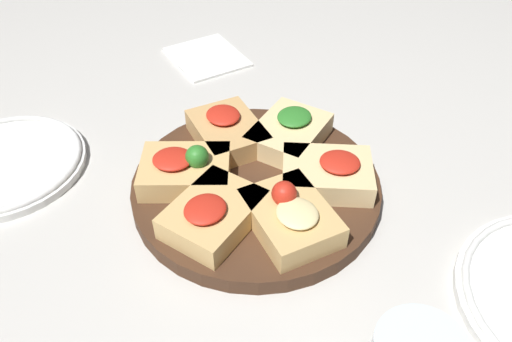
{
  "coord_description": "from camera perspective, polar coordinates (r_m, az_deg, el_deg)",
  "views": [
    {
      "loc": [
        -0.31,
        0.32,
        0.43
      ],
      "look_at": [
        0.0,
        0.0,
        0.04
      ],
      "focal_mm": 35.0,
      "sensor_mm": 36.0,
      "label": 1
    }
  ],
  "objects": [
    {
      "name": "focaccia_slice_0",
      "position": [
        0.54,
        -4.94,
        -4.89
      ],
      "size": [
        0.1,
        0.12,
        0.04
      ],
      "color": "tan",
      "rests_on": "serving_board"
    },
    {
      "name": "plate_right",
      "position": [
        0.72,
        -26.79,
        0.8
      ],
      "size": [
        0.2,
        0.2,
        0.02
      ],
      "color": "white",
      "rests_on": "ground_plane"
    },
    {
      "name": "ground_plane",
      "position": [
        0.62,
        0.0,
        -2.43
      ],
      "size": [
        3.0,
        3.0,
        0.0
      ],
      "primitive_type": "plane",
      "color": "beige"
    },
    {
      "name": "serving_board",
      "position": [
        0.61,
        0.0,
        -1.73
      ],
      "size": [
        0.3,
        0.3,
        0.02
      ],
      "primitive_type": "cylinder",
      "color": "#422819",
      "rests_on": "ground_plane"
    },
    {
      "name": "focaccia_slice_4",
      "position": [
        0.65,
        -3.3,
        4.58
      ],
      "size": [
        0.13,
        0.11,
        0.04
      ],
      "color": "tan",
      "rests_on": "serving_board"
    },
    {
      "name": "focaccia_slice_3",
      "position": [
        0.65,
        3.83,
        4.41
      ],
      "size": [
        0.1,
        0.12,
        0.04
      ],
      "color": "#E5C689",
      "rests_on": "serving_board"
    },
    {
      "name": "focaccia_slice_2",
      "position": [
        0.59,
        8.22,
        -0.23
      ],
      "size": [
        0.13,
        0.13,
        0.04
      ],
      "color": "#E5C689",
      "rests_on": "serving_board"
    },
    {
      "name": "focaccia_slice_5",
      "position": [
        0.6,
        -8.08,
        0.2
      ],
      "size": [
        0.13,
        0.13,
        0.05
      ],
      "color": "tan",
      "rests_on": "serving_board"
    },
    {
      "name": "focaccia_slice_1",
      "position": [
        0.54,
        3.95,
        -5.1
      ],
      "size": [
        0.13,
        0.11,
        0.05
      ],
      "color": "tan",
      "rests_on": "serving_board"
    },
    {
      "name": "napkin_stack",
      "position": [
        0.89,
        -5.64,
        12.97
      ],
      "size": [
        0.16,
        0.14,
        0.01
      ],
      "primitive_type": "cube",
      "rotation": [
        0.0,
        0.0,
        -0.27
      ],
      "color": "white",
      "rests_on": "ground_plane"
    }
  ]
}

